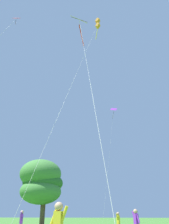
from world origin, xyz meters
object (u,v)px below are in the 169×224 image
(kite_purple_streamer, at_px, (113,115))
(tree_left_oak, at_px, (41,182))
(kite_red_high, at_px, (6,29))
(kite_orange_box, at_px, (97,25))
(person_near_tree, at_px, (21,221))
(person_in_red_shirt, at_px, (118,222))
(person_far_back, at_px, (136,223))
(kite_yellow_diamond, at_px, (80,26))

(kite_purple_streamer, relative_size, tree_left_oak, 2.90)
(kite_red_high, relative_size, kite_orange_box, 1.17)
(kite_orange_box, relative_size, person_near_tree, 11.30)
(kite_purple_streamer, bearing_deg, kite_red_high, -106.83)
(person_near_tree, relative_size, tree_left_oak, 0.23)
(kite_red_high, xyz_separation_m, person_in_red_shirt, (11.00, 2.86, -19.41))
(person_far_back, height_order, tree_left_oak, tree_left_oak)
(kite_purple_streamer, bearing_deg, person_near_tree, -99.25)
(kite_purple_streamer, xyz_separation_m, tree_left_oak, (-7.51, -17.52, -15.85))
(person_near_tree, height_order, person_far_back, person_near_tree)
(person_near_tree, relative_size, person_in_red_shirt, 1.07)
(person_in_red_shirt, distance_m, person_far_back, 5.62)
(kite_purple_streamer, bearing_deg, kite_orange_box, -86.35)
(kite_red_high, height_order, kite_orange_box, kite_red_high)
(kite_red_high, distance_m, person_near_tree, 19.76)
(kite_purple_streamer, height_order, person_far_back, kite_purple_streamer)
(kite_yellow_diamond, bearing_deg, tree_left_oak, 119.80)
(kite_red_high, relative_size, kite_purple_streamer, 1.03)
(kite_red_high, height_order, tree_left_oak, kite_red_high)
(person_in_red_shirt, relative_size, tree_left_oak, 0.21)
(kite_red_high, height_order, person_in_red_shirt, kite_red_high)
(kite_red_high, xyz_separation_m, person_near_tree, (4.01, 0.61, -19.34))
(kite_yellow_diamond, distance_m, person_in_red_shirt, 14.61)
(person_near_tree, height_order, tree_left_oak, tree_left_oak)
(kite_red_high, distance_m, kite_purple_streamer, 29.22)
(kite_purple_streamer, height_order, kite_orange_box, kite_purple_streamer)
(person_near_tree, bearing_deg, kite_orange_box, 1.89)
(kite_red_high, distance_m, kite_orange_box, 10.28)
(kite_purple_streamer, xyz_separation_m, person_near_tree, (-4.45, -27.35, -19.97))
(kite_yellow_diamond, height_order, person_near_tree, kite_yellow_diamond)
(kite_purple_streamer, distance_m, kite_yellow_diamond, 34.54)
(tree_left_oak, bearing_deg, kite_yellow_diamond, -60.20)
(kite_orange_box, bearing_deg, person_far_back, -54.86)
(kite_orange_box, bearing_deg, kite_yellow_diamond, -90.67)
(person_far_back, bearing_deg, tree_left_oak, 131.80)
(person_far_back, xyz_separation_m, tree_left_oak, (-11.61, 12.98, 4.14))
(kite_orange_box, xyz_separation_m, person_near_tree, (-6.18, -0.20, -18.29))
(kite_orange_box, relative_size, person_in_red_shirt, 12.06)
(kite_purple_streamer, height_order, tree_left_oak, kite_purple_streamer)
(person_near_tree, distance_m, person_far_back, 9.11)
(kite_purple_streamer, xyz_separation_m, person_far_back, (4.10, -30.50, -19.99))
(tree_left_oak, bearing_deg, kite_red_high, -95.17)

